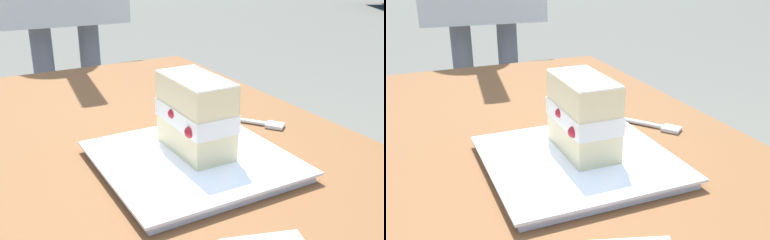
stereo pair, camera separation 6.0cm
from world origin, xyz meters
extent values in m
cylinder|color=brown|center=(0.64, -0.36, 0.34)|extent=(0.07, 0.07, 0.69)
cube|color=brown|center=(0.00, 0.00, 0.71)|extent=(1.40, 0.85, 0.04)
cube|color=white|center=(0.08, -0.12, 0.73)|extent=(0.24, 0.24, 0.01)
cube|color=white|center=(0.08, -0.12, 0.74)|extent=(0.25, 0.25, 0.00)
cube|color=beige|center=(0.10, -0.14, 0.77)|extent=(0.12, 0.06, 0.04)
cube|color=white|center=(0.10, -0.14, 0.80)|extent=(0.13, 0.07, 0.03)
sphere|color=#B21923|center=(0.06, -0.17, 0.80)|extent=(0.01, 0.01, 0.01)
sphere|color=#B21923|center=(0.05, -0.10, 0.79)|extent=(0.02, 0.02, 0.02)
sphere|color=#B21923|center=(0.10, -0.11, 0.80)|extent=(0.01, 0.01, 0.01)
cube|color=beige|center=(0.10, -0.14, 0.83)|extent=(0.12, 0.06, 0.04)
cube|color=white|center=(0.10, -0.14, 0.85)|extent=(0.12, 0.06, 0.00)
cylinder|color=silver|center=(0.20, -0.27, 0.73)|extent=(0.12, 0.09, 0.01)
cube|color=silver|center=(0.14, -0.32, 0.73)|extent=(0.04, 0.04, 0.01)
cylinder|color=slate|center=(1.14, -0.13, 0.39)|extent=(0.07, 0.07, 0.78)
cylinder|color=slate|center=(1.13, -0.29, 0.39)|extent=(0.07, 0.07, 0.78)
camera|label=1|loc=(-0.41, 0.15, 1.02)|focal=41.40mm
camera|label=2|loc=(-0.44, 0.10, 1.02)|focal=41.40mm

